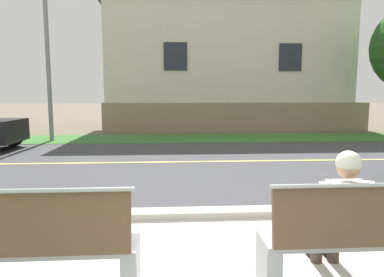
% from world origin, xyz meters
% --- Properties ---
extents(ground_plane, '(140.00, 140.00, 0.00)m').
position_xyz_m(ground_plane, '(0.00, 8.00, 0.00)').
color(ground_plane, '#665B4C').
extents(curb_edge, '(44.00, 0.30, 0.11)m').
position_xyz_m(curb_edge, '(0.00, 2.35, 0.06)').
color(curb_edge, '#ADA89E').
rests_on(curb_edge, ground_plane).
extents(street_asphalt, '(52.00, 8.00, 0.01)m').
position_xyz_m(street_asphalt, '(0.00, 6.50, 0.00)').
color(street_asphalt, '#424247').
rests_on(street_asphalt, ground_plane).
extents(road_centre_line, '(48.00, 0.14, 0.01)m').
position_xyz_m(road_centre_line, '(0.00, 6.50, 0.01)').
color(road_centre_line, '#E0CC4C').
rests_on(road_centre_line, ground_plane).
extents(far_verge_grass, '(48.00, 2.80, 0.02)m').
position_xyz_m(far_verge_grass, '(0.00, 11.53, 0.01)').
color(far_verge_grass, '#38702D').
rests_on(far_verge_grass, ground_plane).
extents(bench_left, '(1.81, 0.48, 1.01)m').
position_xyz_m(bench_left, '(-1.46, 0.46, 0.45)').
color(bench_left, '#9EA0A8').
rests_on(bench_left, ground_plane).
extents(bench_right, '(1.81, 0.48, 1.01)m').
position_xyz_m(bench_right, '(1.46, 0.46, 0.45)').
color(bench_right, '#9EA0A8').
rests_on(bench_right, ground_plane).
extents(seated_person_white, '(0.52, 0.68, 1.25)m').
position_xyz_m(seated_person_white, '(1.34, 0.63, 0.68)').
color(seated_person_white, '#47382D').
rests_on(seated_person_white, ground_plane).
extents(streetlamp, '(0.24, 2.10, 7.42)m').
position_xyz_m(streetlamp, '(-4.84, 11.33, 4.22)').
color(streetlamp, gray).
rests_on(streetlamp, ground_plane).
extents(garden_wall, '(13.00, 0.36, 1.40)m').
position_xyz_m(garden_wall, '(3.02, 14.17, 0.70)').
color(garden_wall, gray).
rests_on(garden_wall, ground_plane).
extents(house_across_street, '(13.25, 6.91, 7.09)m').
position_xyz_m(house_across_street, '(2.77, 17.37, 3.59)').
color(house_across_street, beige).
rests_on(house_across_street, ground_plane).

